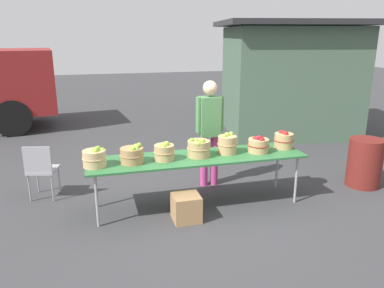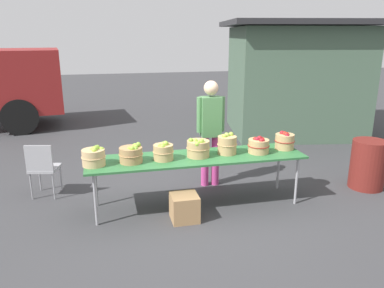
{
  "view_description": "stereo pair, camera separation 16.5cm",
  "coord_description": "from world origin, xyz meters",
  "px_view_note": "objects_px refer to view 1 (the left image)",
  "views": [
    {
      "loc": [
        -1.39,
        -4.9,
        2.42
      ],
      "look_at": [
        0.0,
        0.3,
        0.85
      ],
      "focal_mm": 35.22,
      "sensor_mm": 36.0,
      "label": 1
    },
    {
      "loc": [
        -1.23,
        -4.94,
        2.42
      ],
      "look_at": [
        0.0,
        0.3,
        0.85
      ],
      "focal_mm": 35.22,
      "sensor_mm": 36.0,
      "label": 2
    }
  ],
  "objects_px": {
    "apple_basket_red_0": "(258,145)",
    "trash_barrel": "(365,163)",
    "apple_basket_green_4": "(227,144)",
    "folding_chair": "(41,167)",
    "apple_basket_green_2": "(164,152)",
    "apple_basket_green_3": "(199,148)",
    "produce_crate": "(186,207)",
    "apple_basket_red_1": "(284,140)",
    "market_table": "(197,159)",
    "apple_basket_green_0": "(95,158)",
    "apple_basket_green_1": "(132,155)",
    "vendor_adult": "(210,125)"
  },
  "relations": [
    {
      "from": "apple_basket_red_0",
      "to": "trash_barrel",
      "type": "relative_size",
      "value": 0.4
    },
    {
      "from": "apple_basket_green_4",
      "to": "trash_barrel",
      "type": "xyz_separation_m",
      "value": [
        2.4,
        -0.02,
        -0.49
      ]
    },
    {
      "from": "folding_chair",
      "to": "apple_basket_green_2",
      "type": "bearing_deg",
      "value": 166.81
    },
    {
      "from": "apple_basket_red_0",
      "to": "trash_barrel",
      "type": "distance_m",
      "value": 1.99
    },
    {
      "from": "apple_basket_green_3",
      "to": "produce_crate",
      "type": "relative_size",
      "value": 0.94
    },
    {
      "from": "produce_crate",
      "to": "folding_chair",
      "type": "bearing_deg",
      "value": 147.5
    },
    {
      "from": "apple_basket_green_4",
      "to": "apple_basket_red_1",
      "type": "height_order",
      "value": "apple_basket_green_4"
    },
    {
      "from": "apple_basket_red_1",
      "to": "produce_crate",
      "type": "bearing_deg",
      "value": -163.99
    },
    {
      "from": "market_table",
      "to": "apple_basket_red_1",
      "type": "xyz_separation_m",
      "value": [
        1.38,
        0.06,
        0.16
      ]
    },
    {
      "from": "apple_basket_green_3",
      "to": "trash_barrel",
      "type": "bearing_deg",
      "value": 0.32
    },
    {
      "from": "apple_basket_green_0",
      "to": "apple_basket_green_2",
      "type": "relative_size",
      "value": 1.09
    },
    {
      "from": "market_table",
      "to": "apple_basket_green_2",
      "type": "distance_m",
      "value": 0.51
    },
    {
      "from": "apple_basket_red_0",
      "to": "folding_chair",
      "type": "height_order",
      "value": "apple_basket_red_0"
    },
    {
      "from": "apple_basket_red_1",
      "to": "trash_barrel",
      "type": "relative_size",
      "value": 0.38
    },
    {
      "from": "apple_basket_green_1",
      "to": "produce_crate",
      "type": "distance_m",
      "value": 1.02
    },
    {
      "from": "apple_basket_green_4",
      "to": "folding_chair",
      "type": "distance_m",
      "value": 2.81
    },
    {
      "from": "trash_barrel",
      "to": "folding_chair",
      "type": "bearing_deg",
      "value": 170.94
    },
    {
      "from": "trash_barrel",
      "to": "produce_crate",
      "type": "height_order",
      "value": "trash_barrel"
    },
    {
      "from": "apple_basket_red_0",
      "to": "folding_chair",
      "type": "distance_m",
      "value": 3.26
    },
    {
      "from": "market_table",
      "to": "vendor_adult",
      "type": "height_order",
      "value": "vendor_adult"
    },
    {
      "from": "apple_basket_red_0",
      "to": "produce_crate",
      "type": "relative_size",
      "value": 0.89
    },
    {
      "from": "apple_basket_green_3",
      "to": "apple_basket_green_1",
      "type": "bearing_deg",
      "value": -177.81
    },
    {
      "from": "vendor_adult",
      "to": "trash_barrel",
      "type": "height_order",
      "value": "vendor_adult"
    },
    {
      "from": "apple_basket_green_3",
      "to": "apple_basket_red_0",
      "type": "relative_size",
      "value": 1.06
    },
    {
      "from": "apple_basket_green_1",
      "to": "apple_basket_green_3",
      "type": "bearing_deg",
      "value": 2.19
    },
    {
      "from": "apple_basket_green_4",
      "to": "apple_basket_red_1",
      "type": "distance_m",
      "value": 0.92
    },
    {
      "from": "apple_basket_green_0",
      "to": "folding_chair",
      "type": "distance_m",
      "value": 1.23
    },
    {
      "from": "apple_basket_green_3",
      "to": "apple_basket_green_4",
      "type": "relative_size",
      "value": 1.09
    },
    {
      "from": "apple_basket_green_2",
      "to": "trash_barrel",
      "type": "xyz_separation_m",
      "value": [
        3.35,
        0.04,
        -0.47
      ]
    },
    {
      "from": "apple_basket_green_2",
      "to": "folding_chair",
      "type": "distance_m",
      "value": 1.96
    },
    {
      "from": "apple_basket_green_4",
      "to": "trash_barrel",
      "type": "distance_m",
      "value": 2.45
    },
    {
      "from": "apple_basket_green_1",
      "to": "folding_chair",
      "type": "distance_m",
      "value": 1.58
    },
    {
      "from": "apple_basket_red_0",
      "to": "apple_basket_green_3",
      "type": "bearing_deg",
      "value": 178.33
    },
    {
      "from": "apple_basket_green_4",
      "to": "vendor_adult",
      "type": "bearing_deg",
      "value": 95.02
    },
    {
      "from": "apple_basket_green_3",
      "to": "apple_basket_red_1",
      "type": "distance_m",
      "value": 1.37
    },
    {
      "from": "vendor_adult",
      "to": "produce_crate",
      "type": "height_order",
      "value": "vendor_adult"
    },
    {
      "from": "apple_basket_green_1",
      "to": "apple_basket_red_0",
      "type": "relative_size",
      "value": 1.03
    },
    {
      "from": "apple_basket_green_3",
      "to": "apple_basket_green_0",
      "type": "bearing_deg",
      "value": -178.04
    },
    {
      "from": "apple_basket_red_0",
      "to": "apple_basket_green_4",
      "type": "bearing_deg",
      "value": 171.72
    },
    {
      "from": "apple_basket_red_1",
      "to": "produce_crate",
      "type": "relative_size",
      "value": 0.84
    },
    {
      "from": "folding_chair",
      "to": "produce_crate",
      "type": "relative_size",
      "value": 2.38
    },
    {
      "from": "apple_basket_green_3",
      "to": "apple_basket_red_0",
      "type": "xyz_separation_m",
      "value": [
        0.91,
        -0.03,
        -0.01
      ]
    },
    {
      "from": "apple_basket_green_0",
      "to": "apple_basket_green_2",
      "type": "distance_m",
      "value": 0.93
    },
    {
      "from": "apple_basket_red_0",
      "to": "trash_barrel",
      "type": "xyz_separation_m",
      "value": [
        1.94,
        0.04,
        -0.46
      ]
    },
    {
      "from": "apple_basket_green_1",
      "to": "produce_crate",
      "type": "height_order",
      "value": "apple_basket_green_1"
    },
    {
      "from": "market_table",
      "to": "apple_basket_red_1",
      "type": "relative_size",
      "value": 10.25
    },
    {
      "from": "apple_basket_red_1",
      "to": "apple_basket_green_2",
      "type": "bearing_deg",
      "value": -177.06
    },
    {
      "from": "folding_chair",
      "to": "produce_crate",
      "type": "height_order",
      "value": "folding_chair"
    },
    {
      "from": "market_table",
      "to": "apple_basket_green_0",
      "type": "height_order",
      "value": "apple_basket_green_0"
    },
    {
      "from": "vendor_adult",
      "to": "trash_barrel",
      "type": "distance_m",
      "value": 2.63
    }
  ]
}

